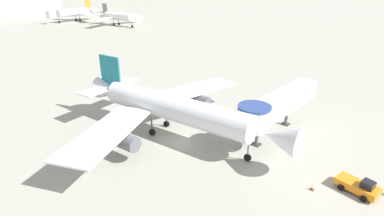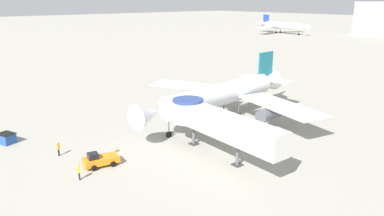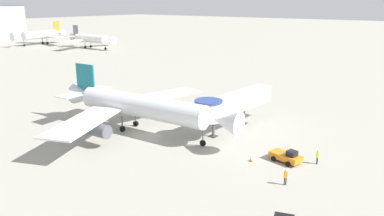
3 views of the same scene
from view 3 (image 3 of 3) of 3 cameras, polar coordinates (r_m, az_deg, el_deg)
The scene contains 10 objects.
ground_plane at distance 57.60m, azimuth -6.68°, elevation -4.13°, with size 800.00×800.00×0.00m, color #9E9B8E.
main_airplane at distance 58.35m, azimuth -8.25°, elevation 0.28°, with size 33.46×31.69×9.63m.
jet_bridge at distance 58.79m, azimuth 5.91°, elevation 0.67°, with size 17.95×4.37×5.94m.
pushback_tug_orange at distance 49.24m, azimuth 14.17°, elevation -7.15°, with size 2.74×4.30×1.73m.
traffic_cone_starboard_wing at distance 67.19m, azimuth 1.77°, elevation -0.73°, with size 0.51×0.51×0.83m.
traffic_cone_near_nose at distance 48.71m, azimuth 8.92°, elevation -7.67°, with size 0.39×0.39×0.65m.
ground_crew_marshaller at distance 49.61m, azimuth 18.58°, elevation -6.99°, with size 0.35×0.23×1.79m.
ground_crew_wing_walker at distance 43.24m, azimuth 14.06°, elevation -10.05°, with size 0.39×0.39×1.83m.
background_jet_orange_tail at distance 192.85m, azimuth -22.00°, elevation 10.31°, with size 27.35×29.22×10.44m.
background_jet_gray_tail at distance 170.54m, azimuth -15.29°, elevation 10.18°, with size 29.21×27.18×9.54m.
Camera 3 is at (-38.88, -37.69, 19.64)m, focal length 35.00 mm.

